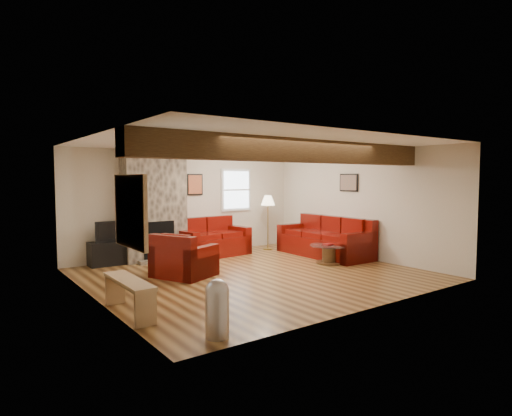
{
  "coord_description": "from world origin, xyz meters",
  "views": [
    {
      "loc": [
        -4.79,
        -6.62,
        1.85
      ],
      "look_at": [
        0.31,
        0.4,
        1.25
      ],
      "focal_mm": 30.0,
      "sensor_mm": 36.0,
      "label": 1
    }
  ],
  "objects_px": {
    "sofa_three": "(324,237)",
    "loveseat": "(212,237)",
    "armchair_red": "(184,255)",
    "coffee_table": "(329,254)",
    "tv_cabinet": "(113,253)",
    "television": "(113,231)",
    "floor_lamp": "(268,203)"
  },
  "relations": [
    {
      "from": "sofa_three",
      "to": "loveseat",
      "type": "relative_size",
      "value": 1.41
    },
    {
      "from": "armchair_red",
      "to": "coffee_table",
      "type": "height_order",
      "value": "armchair_red"
    },
    {
      "from": "tv_cabinet",
      "to": "television",
      "type": "xyz_separation_m",
      "value": [
        0.0,
        0.0,
        0.47
      ]
    },
    {
      "from": "armchair_red",
      "to": "sofa_three",
      "type": "bearing_deg",
      "value": -115.2
    },
    {
      "from": "armchair_red",
      "to": "tv_cabinet",
      "type": "relative_size",
      "value": 1.0
    },
    {
      "from": "loveseat",
      "to": "tv_cabinet",
      "type": "xyz_separation_m",
      "value": [
        -2.27,
        0.3,
        -0.2
      ]
    },
    {
      "from": "loveseat",
      "to": "coffee_table",
      "type": "height_order",
      "value": "loveseat"
    },
    {
      "from": "armchair_red",
      "to": "coffee_table",
      "type": "xyz_separation_m",
      "value": [
        3.09,
        -0.76,
        -0.2
      ]
    },
    {
      "from": "loveseat",
      "to": "television",
      "type": "relative_size",
      "value": 2.19
    },
    {
      "from": "armchair_red",
      "to": "tv_cabinet",
      "type": "distance_m",
      "value": 2.03
    },
    {
      "from": "floor_lamp",
      "to": "tv_cabinet",
      "type": "bearing_deg",
      "value": 174.39
    },
    {
      "from": "loveseat",
      "to": "armchair_red",
      "type": "relative_size",
      "value": 1.68
    },
    {
      "from": "tv_cabinet",
      "to": "television",
      "type": "distance_m",
      "value": 0.47
    },
    {
      "from": "armchair_red",
      "to": "television",
      "type": "xyz_separation_m",
      "value": [
        -0.74,
        1.88,
        0.32
      ]
    },
    {
      "from": "coffee_table",
      "to": "tv_cabinet",
      "type": "distance_m",
      "value": 4.66
    },
    {
      "from": "armchair_red",
      "to": "television",
      "type": "bearing_deg",
      "value": -3.14
    },
    {
      "from": "coffee_table",
      "to": "television",
      "type": "xyz_separation_m",
      "value": [
        -3.84,
        2.64,
        0.52
      ]
    },
    {
      "from": "armchair_red",
      "to": "coffee_table",
      "type": "distance_m",
      "value": 3.19
    },
    {
      "from": "coffee_table",
      "to": "television",
      "type": "relative_size",
      "value": 1.08
    },
    {
      "from": "coffee_table",
      "to": "floor_lamp",
      "type": "distance_m",
      "value": 2.47
    },
    {
      "from": "television",
      "to": "floor_lamp",
      "type": "height_order",
      "value": "floor_lamp"
    },
    {
      "from": "television",
      "to": "floor_lamp",
      "type": "xyz_separation_m",
      "value": [
        3.9,
        -0.38,
        0.47
      ]
    },
    {
      "from": "television",
      "to": "loveseat",
      "type": "bearing_deg",
      "value": -7.54
    },
    {
      "from": "loveseat",
      "to": "armchair_red",
      "type": "bearing_deg",
      "value": -139.25
    },
    {
      "from": "sofa_three",
      "to": "coffee_table",
      "type": "xyz_separation_m",
      "value": [
        -0.57,
        -0.72,
        -0.26
      ]
    },
    {
      "from": "tv_cabinet",
      "to": "floor_lamp",
      "type": "xyz_separation_m",
      "value": [
        3.9,
        -0.38,
        0.95
      ]
    },
    {
      "from": "loveseat",
      "to": "television",
      "type": "bearing_deg",
      "value": 167.14
    },
    {
      "from": "coffee_table",
      "to": "floor_lamp",
      "type": "xyz_separation_m",
      "value": [
        0.06,
        2.26,
        1.0
      ]
    },
    {
      "from": "coffee_table",
      "to": "floor_lamp",
      "type": "relative_size",
      "value": 0.59
    },
    {
      "from": "coffee_table",
      "to": "tv_cabinet",
      "type": "relative_size",
      "value": 0.83
    },
    {
      "from": "coffee_table",
      "to": "loveseat",
      "type": "bearing_deg",
      "value": 123.79
    },
    {
      "from": "armchair_red",
      "to": "coffee_table",
      "type": "relative_size",
      "value": 1.21
    }
  ]
}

